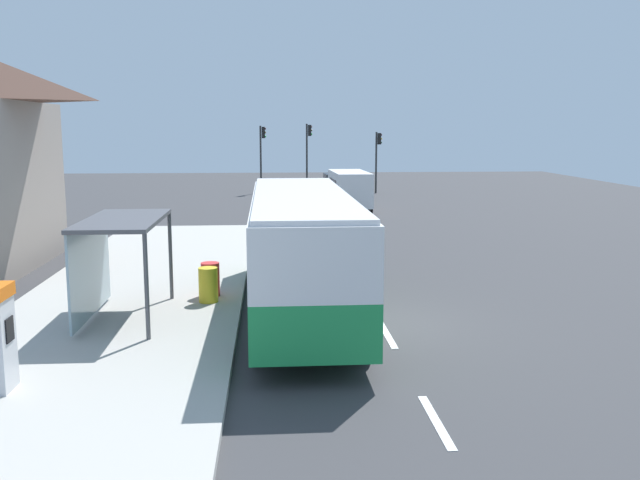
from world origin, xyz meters
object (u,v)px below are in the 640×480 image
object	(u,v)px
bus	(301,245)
recycling_bin_red	(210,279)
white_van	(350,188)
sedan_near	(336,184)
bus_shelter	(111,242)
traffic_light_far_side	(262,148)
traffic_light_median	(308,147)
recycling_bin_yellow	(208,285)
traffic_light_near_side	(378,152)

from	to	relation	value
bus	recycling_bin_red	bearing A→B (deg)	149.26
white_van	sedan_near	bearing A→B (deg)	89.44
sedan_near	bus_shelter	world-z (taller)	bus_shelter
bus	traffic_light_far_side	bearing A→B (deg)	92.27
recycling_bin_red	traffic_light_median	xyz separation A→B (m)	(4.60, 34.29, 2.77)
traffic_light_median	bus_shelter	bearing A→B (deg)	-100.59
recycling_bin_yellow	bus_shelter	world-z (taller)	bus_shelter
recycling_bin_red	traffic_light_near_side	size ratio (longest dim) A/B	0.21
traffic_light_median	bus	bearing A→B (deg)	-93.38
traffic_light_median	bus_shelter	xyz separation A→B (m)	(-6.81, -36.43, -1.32)
recycling_bin_red	bus_shelter	size ratio (longest dim) A/B	0.24
traffic_light_near_side	bus_shelter	world-z (taller)	traffic_light_near_side
recycling_bin_yellow	bus_shelter	bearing A→B (deg)	-146.90
white_van	recycling_bin_red	xyz separation A→B (m)	(-6.40, -21.89, -0.69)
bus	traffic_light_far_side	world-z (taller)	traffic_light_far_side
sedan_near	bus_shelter	bearing A→B (deg)	-104.35
sedan_near	traffic_light_far_side	xyz separation A→B (m)	(-5.40, 1.59, 2.54)
sedan_near	recycling_bin_yellow	distance (m)	33.24
recycling_bin_yellow	traffic_light_far_side	xyz separation A→B (m)	(1.10, 34.19, 2.67)
traffic_light_median	recycling_bin_yellow	bearing A→B (deg)	-97.49
recycling_bin_red	traffic_light_median	world-z (taller)	traffic_light_median
recycling_bin_yellow	bus_shelter	size ratio (longest dim) A/B	0.24
white_van	traffic_light_far_side	size ratio (longest dim) A/B	1.05
white_van	sedan_near	size ratio (longest dim) A/B	1.18
traffic_light_median	white_van	bearing A→B (deg)	-81.73
traffic_light_median	traffic_light_far_side	bearing A→B (deg)	-167.12
recycling_bin_yellow	bus_shelter	distance (m)	3.01
traffic_light_near_side	traffic_light_median	distance (m)	5.37
traffic_light_far_side	traffic_light_median	distance (m)	3.59
bus	sedan_near	size ratio (longest dim) A/B	2.47
traffic_light_near_side	traffic_light_median	world-z (taller)	traffic_light_median
bus	traffic_light_near_side	xyz separation A→B (m)	(7.22, 34.17, 1.20)
white_van	traffic_light_median	size ratio (longest dim) A/B	1.02
bus	recycling_bin_yellow	world-z (taller)	bus
bus	recycling_bin_yellow	distance (m)	2.86
sedan_near	traffic_light_far_side	size ratio (longest dim) A/B	0.89
white_van	traffic_light_median	bearing A→B (deg)	98.27
traffic_light_far_side	traffic_light_median	bearing A→B (deg)	12.88
traffic_light_far_side	white_van	bearing A→B (deg)	-65.44
traffic_light_far_side	traffic_light_median	size ratio (longest dim) A/B	0.97
recycling_bin_yellow	traffic_light_median	bearing A→B (deg)	82.51
bus	recycling_bin_yellow	size ratio (longest dim) A/B	11.60
bus	traffic_light_median	world-z (taller)	traffic_light_median
white_van	traffic_light_median	distance (m)	12.70
bus_shelter	traffic_light_far_side	bearing A→B (deg)	84.69
white_van	sedan_near	xyz separation A→B (m)	(0.10, 10.01, -0.55)
bus	traffic_light_near_side	distance (m)	34.94
traffic_light_near_side	bus_shelter	size ratio (longest dim) A/B	1.14
bus	bus_shelter	bearing A→B (deg)	-171.97
recycling_bin_yellow	traffic_light_near_side	world-z (taller)	traffic_light_near_side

